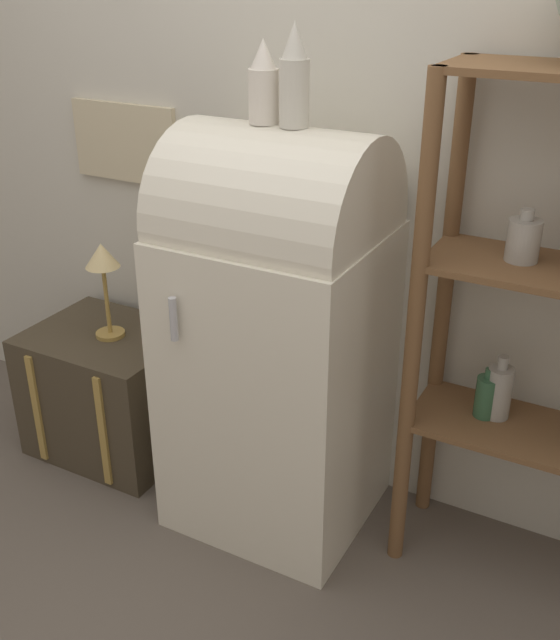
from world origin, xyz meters
TOP-DOWN VIEW (x-y plane):
  - ground_plane at (0.00, 0.00)m, footprint 12.00×12.00m
  - wall_back at (-0.00, 0.57)m, footprint 7.00×0.09m
  - refrigerator at (-0.00, 0.25)m, footprint 0.64×0.63m
  - suitcase_trunk at (-0.77, 0.27)m, footprint 0.59×0.49m
  - shelf_unit at (0.82, 0.37)m, footprint 0.76×0.33m
  - vase_left at (-0.05, 0.26)m, footprint 0.09×0.09m
  - vase_center at (0.05, 0.26)m, footprint 0.08×0.08m
  - desk_lamp at (-0.74, 0.27)m, footprint 0.13×0.13m

SIDE VIEW (x-z plane):
  - ground_plane at x=0.00m, z-range 0.00..0.00m
  - suitcase_trunk at x=-0.77m, z-range 0.00..0.51m
  - refrigerator at x=0.00m, z-range 0.03..1.40m
  - desk_lamp at x=-0.74m, z-range 0.61..0.98m
  - shelf_unit at x=0.82m, z-range 0.11..1.68m
  - wall_back at x=0.00m, z-range 0.00..2.70m
  - vase_left at x=-0.05m, z-range 1.37..1.60m
  - vase_center at x=0.05m, z-range 1.36..1.65m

